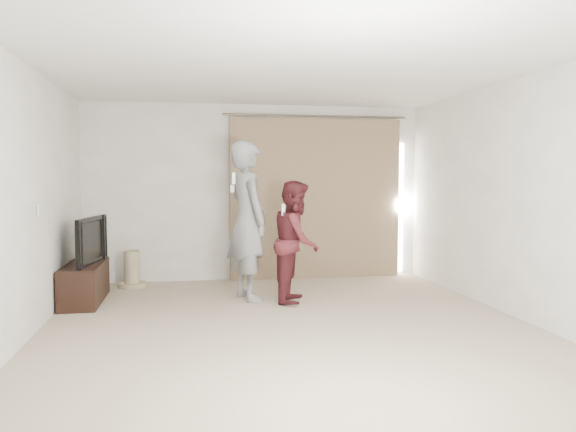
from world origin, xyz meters
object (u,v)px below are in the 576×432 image
object	(u,v)px
tv_console	(85,283)
tv	(84,240)
person_woman	(296,241)
person_man	(248,220)

from	to	relation	value
tv_console	tv	bearing A→B (deg)	0.00
tv	person_woman	bearing A→B (deg)	-89.77
tv	person_man	bearing A→B (deg)	-85.64
tv	person_woman	xyz separation A→B (m)	(2.56, -0.42, -0.02)
tv	person_man	world-z (taller)	person_man
person_woman	tv	bearing A→B (deg)	170.67
tv_console	person_woman	bearing A→B (deg)	-9.33
tv_console	person_man	size ratio (longest dim) A/B	0.62
person_man	person_woman	bearing A→B (deg)	-22.75
person_man	person_woman	world-z (taller)	person_man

